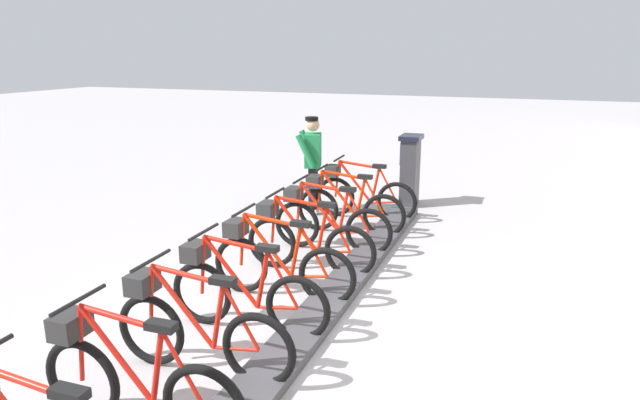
% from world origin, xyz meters
% --- Properties ---
extents(ground_plane, '(60.00, 60.00, 0.00)m').
position_xyz_m(ground_plane, '(0.00, 0.00, 0.00)').
color(ground_plane, '#B4AEB0').
extents(dock_rail_base, '(0.44, 9.14, 0.10)m').
position_xyz_m(dock_rail_base, '(0.00, 0.00, 0.05)').
color(dock_rail_base, '#47474C').
rests_on(dock_rail_base, ground).
extents(payment_kiosk, '(0.36, 0.52, 1.28)m').
position_xyz_m(payment_kiosk, '(0.05, -5.09, 0.67)').
color(payment_kiosk, '#38383D').
rests_on(payment_kiosk, ground).
extents(bike_docked_0, '(1.72, 0.54, 1.02)m').
position_xyz_m(bike_docked_0, '(0.62, -3.97, 0.43)').
color(bike_docked_0, black).
rests_on(bike_docked_0, ground).
extents(bike_docked_1, '(1.72, 0.54, 1.02)m').
position_xyz_m(bike_docked_1, '(0.62, -3.13, 0.43)').
color(bike_docked_1, black).
rests_on(bike_docked_1, ground).
extents(bike_docked_2, '(1.72, 0.54, 1.02)m').
position_xyz_m(bike_docked_2, '(0.62, -2.30, 0.43)').
color(bike_docked_2, black).
rests_on(bike_docked_2, ground).
extents(bike_docked_3, '(1.72, 0.54, 1.02)m').
position_xyz_m(bike_docked_3, '(0.62, -1.47, 0.43)').
color(bike_docked_3, black).
rests_on(bike_docked_3, ground).
extents(bike_docked_4, '(1.72, 0.54, 1.02)m').
position_xyz_m(bike_docked_4, '(0.62, -0.63, 0.43)').
color(bike_docked_4, black).
rests_on(bike_docked_4, ground).
extents(bike_docked_5, '(1.72, 0.54, 1.02)m').
position_xyz_m(bike_docked_5, '(0.62, 0.20, 0.43)').
color(bike_docked_5, black).
rests_on(bike_docked_5, ground).
extents(bike_docked_6, '(1.72, 0.54, 1.02)m').
position_xyz_m(bike_docked_6, '(0.62, 1.04, 0.43)').
color(bike_docked_6, black).
rests_on(bike_docked_6, ground).
extents(bike_docked_7, '(1.72, 0.54, 1.02)m').
position_xyz_m(bike_docked_7, '(0.62, 1.87, 0.43)').
color(bike_docked_7, black).
rests_on(bike_docked_7, ground).
extents(worker_near_rack, '(0.53, 0.69, 1.66)m').
position_xyz_m(worker_near_rack, '(1.50, -3.99, 0.91)').
color(worker_near_rack, white).
rests_on(worker_near_rack, ground).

